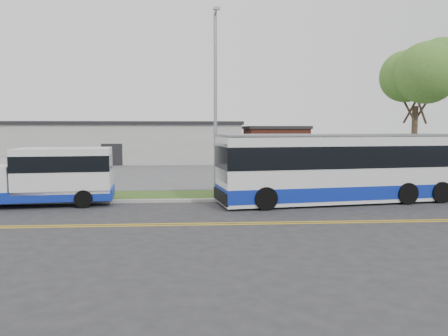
{
  "coord_description": "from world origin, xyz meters",
  "views": [
    {
      "loc": [
        1.87,
        -20.34,
        3.61
      ],
      "look_at": [
        3.4,
        2.01,
        1.6
      ],
      "focal_mm": 35.0,
      "sensor_mm": 36.0,
      "label": 1
    }
  ],
  "objects": [
    {
      "name": "parked_car_b",
      "position": [
        -12.85,
        14.59,
        0.77
      ],
      "size": [
        2.1,
        4.73,
        1.35
      ],
      "primitive_type": "imported",
      "rotation": [
        0.0,
        0.0,
        0.05
      ],
      "color": "silver",
      "rests_on": "parking_lot"
    },
    {
      "name": "tree_east",
      "position": [
        14.0,
        3.0,
        6.2
      ],
      "size": [
        5.2,
        5.2,
        8.33
      ],
      "color": "#37291E",
      "rests_on": "verge"
    },
    {
      "name": "lane_line_south",
      "position": [
        0.0,
        -4.15,
        0.01
      ],
      "size": [
        70.0,
        0.12,
        0.01
      ],
      "primitive_type": "cube",
      "color": "gold",
      "rests_on": "ground"
    },
    {
      "name": "curb",
      "position": [
        0.0,
        1.1,
        0.07
      ],
      "size": [
        80.0,
        0.3,
        0.15
      ],
      "primitive_type": "cube",
      "color": "#9E9B93",
      "rests_on": "ground"
    },
    {
      "name": "lane_line_north",
      "position": [
        0.0,
        -3.85,
        0.01
      ],
      "size": [
        70.0,
        0.12,
        0.01
      ],
      "primitive_type": "cube",
      "color": "gold",
      "rests_on": "ground"
    },
    {
      "name": "parked_car_a",
      "position": [
        -7.3,
        9.26,
        0.86
      ],
      "size": [
        2.63,
        4.83,
        1.51
      ],
      "primitive_type": "imported",
      "rotation": [
        0.0,
        0.0,
        -0.24
      ],
      "color": "#AAACB1",
      "rests_on": "parking_lot"
    },
    {
      "name": "shuttle_bus",
      "position": [
        -5.0,
        0.68,
        1.45
      ],
      "size": [
        7.27,
        3.11,
        2.71
      ],
      "rotation": [
        0.0,
        0.0,
        0.12
      ],
      "color": "#0D2496",
      "rests_on": "ground"
    },
    {
      "name": "parking_lot",
      "position": [
        0.0,
        17.0,
        0.05
      ],
      "size": [
        80.0,
        25.0,
        0.1
      ],
      "primitive_type": "cube",
      "color": "#4C4C4F",
      "rests_on": "ground"
    },
    {
      "name": "ground",
      "position": [
        0.0,
        0.0,
        0.0
      ],
      "size": [
        140.0,
        140.0,
        0.0
      ],
      "primitive_type": "plane",
      "color": "#28282B",
      "rests_on": "ground"
    },
    {
      "name": "commercial_building",
      "position": [
        -6.0,
        27.0,
        2.18
      ],
      "size": [
        25.4,
        10.4,
        4.35
      ],
      "color": "#9E9E99",
      "rests_on": "ground"
    },
    {
      "name": "brick_wing",
      "position": [
        10.5,
        26.0,
        1.96
      ],
      "size": [
        6.3,
        7.3,
        3.9
      ],
      "color": "brown",
      "rests_on": "ground"
    },
    {
      "name": "transit_bus",
      "position": [
        9.04,
        0.6,
        1.7
      ],
      "size": [
        12.39,
        4.52,
        3.36
      ],
      "rotation": [
        0.0,
        0.0,
        0.15
      ],
      "color": "silver",
      "rests_on": "ground"
    },
    {
      "name": "verge",
      "position": [
        0.0,
        2.9,
        0.05
      ],
      "size": [
        80.0,
        3.3,
        0.1
      ],
      "primitive_type": "cube",
      "color": "#38531B",
      "rests_on": "ground"
    },
    {
      "name": "streetlight_near",
      "position": [
        3.0,
        2.73,
        5.23
      ],
      "size": [
        0.35,
        1.53,
        9.5
      ],
      "color": "gray",
      "rests_on": "verge"
    }
  ]
}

